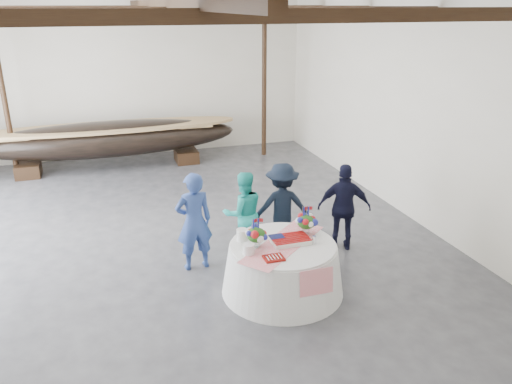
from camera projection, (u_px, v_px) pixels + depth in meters
name	position (u px, v px, depth m)	size (l,w,h in m)	color
floor	(176.00, 232.00, 10.22)	(10.00, 12.00, 0.01)	#3D3D42
wall_back	(139.00, 80.00, 14.77)	(10.00, 0.02, 4.50)	silver
wall_front	(279.00, 282.00, 4.08)	(10.00, 0.02, 4.50)	silver
wall_right	(399.00, 108.00, 10.85)	(0.02, 12.00, 4.50)	silver
pavilion_structure	(157.00, 25.00, 9.53)	(9.80, 11.76, 4.50)	black
longboat_display	(108.00, 139.00, 13.84)	(7.18, 1.44, 1.35)	black
banquet_table	(283.00, 268.00, 7.99)	(1.97, 1.97, 0.84)	white
tabletop_items	(280.00, 233.00, 7.88)	(1.74, 1.59, 0.40)	red
guest_woman_blue	(194.00, 222.00, 8.55)	(0.64, 0.42, 1.76)	navy
guest_woman_teal	(243.00, 213.00, 9.11)	(0.77, 0.60, 1.59)	#22B3A6
guest_man_left	(282.00, 207.00, 9.29)	(1.08, 0.62, 1.68)	black
guest_man_right	(344.00, 207.00, 9.26)	(0.98, 0.41, 1.67)	black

